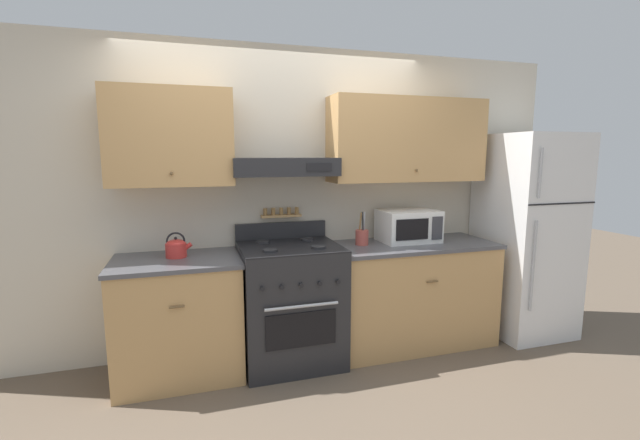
% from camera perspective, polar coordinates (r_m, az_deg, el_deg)
% --- Properties ---
extents(ground_plane, '(16.00, 16.00, 0.00)m').
position_cam_1_polar(ground_plane, '(3.43, -2.59, -20.37)').
color(ground_plane, brown).
extents(wall_back, '(5.20, 0.46, 2.55)m').
position_cam_1_polar(wall_back, '(3.64, -3.56, 5.34)').
color(wall_back, beige).
rests_on(wall_back, ground_plane).
extents(counter_left, '(0.92, 0.67, 0.90)m').
position_cam_1_polar(counter_left, '(3.46, -18.28, -12.23)').
color(counter_left, tan).
rests_on(counter_left, ground_plane).
extents(counter_right, '(1.42, 0.67, 0.90)m').
position_cam_1_polar(counter_right, '(3.92, 12.06, -9.47)').
color(counter_right, tan).
rests_on(counter_right, ground_plane).
extents(stove_range, '(0.78, 0.71, 1.09)m').
position_cam_1_polar(stove_range, '(3.50, -3.97, -11.00)').
color(stove_range, '#232326').
rests_on(stove_range, ground_plane).
extents(refrigerator, '(0.71, 0.77, 1.85)m').
position_cam_1_polar(refrigerator, '(4.43, 25.76, -1.78)').
color(refrigerator, white).
rests_on(refrigerator, ground_plane).
extents(tea_kettle, '(0.20, 0.15, 0.19)m').
position_cam_1_polar(tea_kettle, '(3.37, -18.62, -3.50)').
color(tea_kettle, red).
rests_on(tea_kettle, counter_left).
extents(microwave, '(0.50, 0.36, 0.28)m').
position_cam_1_polar(microwave, '(3.84, 11.69, -0.76)').
color(microwave, white).
rests_on(microwave, counter_right).
extents(utensil_crock, '(0.11, 0.11, 0.28)m').
position_cam_1_polar(utensil_crock, '(3.65, 5.61, -2.21)').
color(utensil_crock, '#B24C42').
rests_on(utensil_crock, counter_right).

